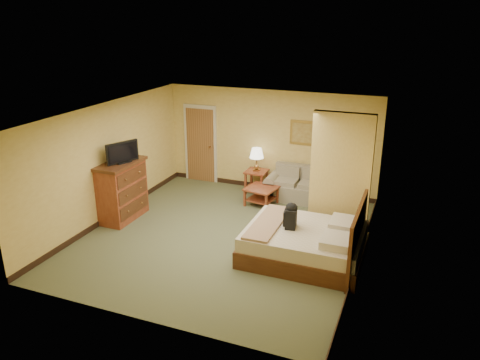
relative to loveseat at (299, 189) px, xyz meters
The scene contains 17 objects.
floor 2.74m from the loveseat, 109.63° to the right, with size 6.00×6.00×0.00m, color #555B3B.
ceiling 3.59m from the loveseat, 109.63° to the right, with size 6.00×6.00×0.00m, color white.
back_wall 1.44m from the loveseat, 154.90° to the left, with size 5.50×0.02×2.60m, color #DEBD5E.
left_wall 4.60m from the loveseat, 144.97° to the right, with size 0.02×6.00×2.60m, color #DEBD5E.
right_wall 3.32m from the loveseat, 54.50° to the right, with size 0.02×6.00×2.60m, color #DEBD5E.
partition 2.30m from the loveseat, 53.15° to the right, with size 1.20×0.15×2.60m, color #DEBD5E.
door 2.99m from the loveseat, behind, with size 0.94×0.16×2.10m.
baseboard 1.03m from the loveseat, 155.41° to the left, with size 5.50×0.02×0.12m, color black.
loveseat is the anchor object (origin of this frame).
side_table 1.16m from the loveseat, behind, with size 0.53×0.53×0.59m.
table_lamp 1.39m from the loveseat, behind, with size 0.36×0.36×0.59m.
coffee_table 1.00m from the loveseat, 139.47° to the right, with size 0.79×0.79×0.44m.
wall_picture 1.39m from the loveseat, 90.00° to the left, with size 0.79×0.04×0.61m.
dresser 4.25m from the loveseat, 143.32° to the right, with size 0.65×1.24×1.33m.
tv 4.34m from the loveseat, 142.49° to the right, with size 0.36×0.72×0.46m.
bed 2.96m from the loveseat, 72.37° to the right, with size 2.19×1.86×1.20m.
backpack 2.94m from the loveseat, 78.68° to the right, with size 0.23×0.31×0.50m.
Camera 1 is at (3.50, -7.99, 4.40)m, focal length 35.00 mm.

